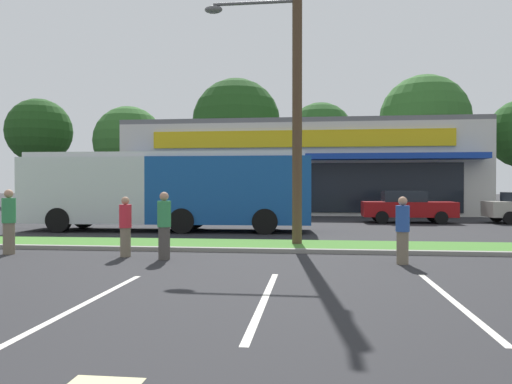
# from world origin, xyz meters

# --- Properties ---
(grass_median) EXTENTS (56.00, 2.20, 0.12)m
(grass_median) POSITION_xyz_m (0.00, 14.00, 0.06)
(grass_median) COLOR #427A2D
(grass_median) RESTS_ON ground_plane
(curb_lip) EXTENTS (56.00, 0.24, 0.12)m
(curb_lip) POSITION_xyz_m (0.00, 12.78, 0.06)
(curb_lip) COLOR gray
(curb_lip) RESTS_ON ground_plane
(parking_stripe_1) EXTENTS (0.12, 4.80, 0.01)m
(parking_stripe_1) POSITION_xyz_m (0.09, 6.40, 0.00)
(parking_stripe_1) COLOR silver
(parking_stripe_1) RESTS_ON ground_plane
(parking_stripe_2) EXTENTS (0.12, 4.80, 0.01)m
(parking_stripe_2) POSITION_xyz_m (2.90, 6.96, 0.00)
(parking_stripe_2) COLOR silver
(parking_stripe_2) RESTS_ON ground_plane
(parking_stripe_3) EXTENTS (0.12, 4.80, 0.01)m
(parking_stripe_3) POSITION_xyz_m (5.97, 7.27, 0.00)
(parking_stripe_3) COLOR silver
(parking_stripe_3) RESTS_ON ground_plane
(storefront_building) EXTENTS (23.47, 15.28, 6.19)m
(storefront_building) POSITION_xyz_m (2.86, 36.97, 3.10)
(storefront_building) COLOR beige
(storefront_building) RESTS_ON ground_plane
(tree_far_left) EXTENTS (6.20, 6.20, 10.26)m
(tree_far_left) POSITION_xyz_m (-22.51, 43.99, 7.14)
(tree_far_left) COLOR #473323
(tree_far_left) RESTS_ON ground_plane
(tree_left) EXTENTS (6.50, 6.50, 9.28)m
(tree_left) POSITION_xyz_m (-13.36, 43.42, 6.01)
(tree_left) COLOR #473323
(tree_left) RESTS_ON ground_plane
(tree_mid_left) EXTENTS (8.12, 8.12, 11.83)m
(tree_mid_left) POSITION_xyz_m (-3.41, 44.52, 7.76)
(tree_mid_left) COLOR #473323
(tree_mid_left) RESTS_ON ground_plane
(tree_mid) EXTENTS (5.76, 5.76, 9.07)m
(tree_mid) POSITION_xyz_m (4.32, 42.11, 6.17)
(tree_mid) COLOR #473323
(tree_mid) RESTS_ON ground_plane
(tree_mid_right) EXTENTS (7.85, 7.85, 11.61)m
(tree_mid_right) POSITION_xyz_m (13.40, 43.93, 7.67)
(tree_mid_right) COLOR #473323
(tree_mid_right) RESTS_ON ground_plane
(utility_pole) EXTENTS (3.03, 2.40, 10.44)m
(utility_pole) POSITION_xyz_m (3.07, 14.10, 5.57)
(utility_pole) COLOR #4C3826
(utility_pole) RESTS_ON ground_plane
(city_bus) EXTENTS (12.02, 2.95, 3.25)m
(city_bus) POSITION_xyz_m (-2.36, 19.11, 1.77)
(city_bus) COLOR #144793
(city_bus) RESTS_ON ground_plane
(car_1) EXTENTS (4.58, 1.90, 1.62)m
(car_1) POSITION_xyz_m (8.46, 24.90, 0.82)
(car_1) COLOR maroon
(car_1) RESTS_ON ground_plane
(pedestrian_near_bench) EXTENTS (0.36, 0.36, 1.78)m
(pedestrian_near_bench) POSITION_xyz_m (-4.60, 11.63, 0.90)
(pedestrian_near_bench) COLOR #726651
(pedestrian_near_bench) RESTS_ON ground_plane
(pedestrian_by_pole) EXTENTS (0.33, 0.33, 1.62)m
(pedestrian_by_pole) POSITION_xyz_m (5.83, 11.09, 0.82)
(pedestrian_by_pole) COLOR #726651
(pedestrian_by_pole) RESTS_ON ground_plane
(pedestrian_mid) EXTENTS (0.32, 0.32, 1.59)m
(pedestrian_mid) POSITION_xyz_m (-1.24, 11.52, 0.80)
(pedestrian_mid) COLOR #726651
(pedestrian_mid) RESTS_ON ground_plane
(pedestrian_far) EXTENTS (0.35, 0.35, 1.72)m
(pedestrian_far) POSITION_xyz_m (-0.07, 11.17, 0.87)
(pedestrian_far) COLOR #47423D
(pedestrian_far) RESTS_ON ground_plane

